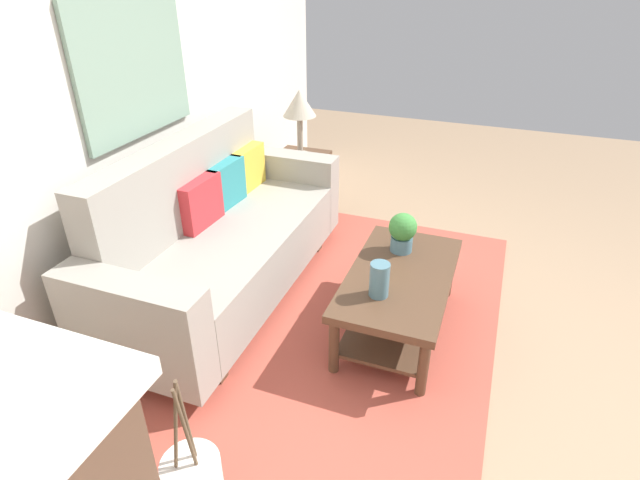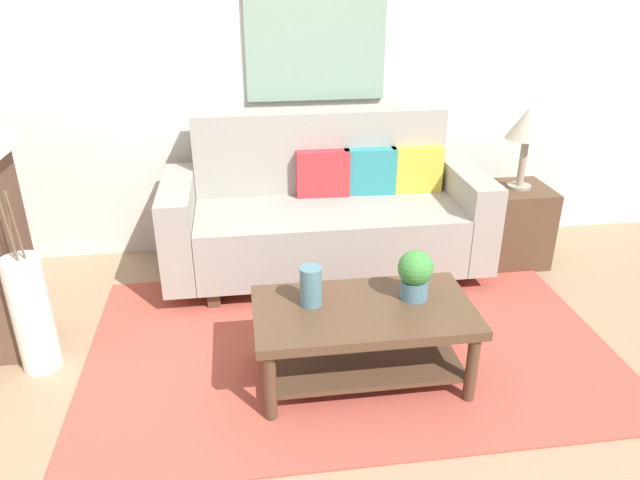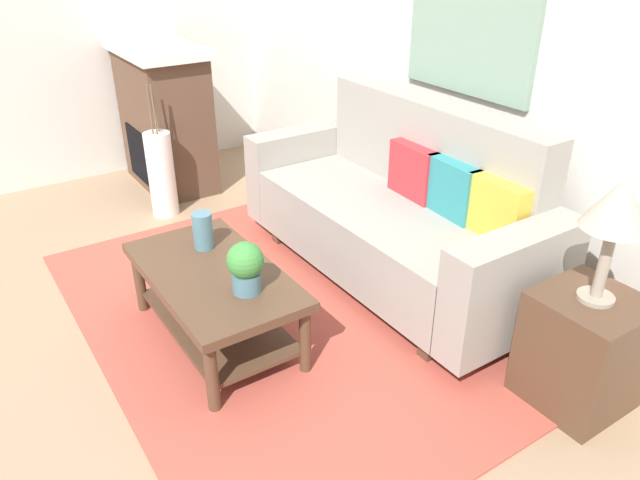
# 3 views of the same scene
# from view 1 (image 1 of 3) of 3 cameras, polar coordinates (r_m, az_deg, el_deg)

# --- Properties ---
(ground_plane) EXTENTS (9.58, 9.58, 0.00)m
(ground_plane) POSITION_cam_1_polar(r_m,az_deg,el_deg) (3.31, 12.06, -10.77)
(ground_plane) COLOR #9E7F60
(wall_back) EXTENTS (5.58, 0.10, 2.70)m
(wall_back) POSITION_cam_1_polar(r_m,az_deg,el_deg) (3.45, -20.67, 15.12)
(wall_back) COLOR silver
(wall_back) RESTS_ON ground_plane
(area_rug) EXTENTS (2.91, 1.81, 0.01)m
(area_rug) POSITION_cam_1_polar(r_m,az_deg,el_deg) (3.37, 3.62, -8.97)
(area_rug) COLOR #B24C3D
(area_rug) RESTS_ON ground_plane
(couch) EXTENTS (2.13, 0.84, 1.08)m
(couch) POSITION_cam_1_polar(r_m,az_deg,el_deg) (3.47, -11.18, 0.08)
(couch) COLOR gray
(couch) RESTS_ON ground_plane
(throw_pillow_crimson) EXTENTS (0.37, 0.14, 0.32)m
(throw_pillow_crimson) POSITION_cam_1_polar(r_m,az_deg,el_deg) (3.42, -13.41, 4.09)
(throw_pillow_crimson) COLOR red
(throw_pillow_crimson) RESTS_ON couch
(throw_pillow_teal) EXTENTS (0.37, 0.14, 0.32)m
(throw_pillow_teal) POSITION_cam_1_polar(r_m,az_deg,el_deg) (3.67, -10.67, 6.19)
(throw_pillow_teal) COLOR teal
(throw_pillow_teal) RESTS_ON couch
(throw_pillow_mustard) EXTENTS (0.37, 0.14, 0.32)m
(throw_pillow_mustard) POSITION_cam_1_polar(r_m,az_deg,el_deg) (3.93, -8.27, 8.01)
(throw_pillow_mustard) COLOR gold
(throw_pillow_mustard) RESTS_ON couch
(coffee_table) EXTENTS (1.10, 0.60, 0.43)m
(coffee_table) POSITION_cam_1_polar(r_m,az_deg,el_deg) (3.14, 8.90, -5.52)
(coffee_table) COLOR #513826
(coffee_table) RESTS_ON ground_plane
(tabletop_vase) EXTENTS (0.11, 0.11, 0.21)m
(tabletop_vase) POSITION_cam_1_polar(r_m,az_deg,el_deg) (2.83, 6.71, -4.47)
(tabletop_vase) COLOR slate
(tabletop_vase) RESTS_ON coffee_table
(potted_plant_tabletop) EXTENTS (0.18, 0.18, 0.26)m
(potted_plant_tabletop) POSITION_cam_1_polar(r_m,az_deg,el_deg) (3.25, 9.28, 0.98)
(potted_plant_tabletop) COLOR slate
(potted_plant_tabletop) RESTS_ON coffee_table
(side_table) EXTENTS (0.44, 0.44, 0.56)m
(side_table) POSITION_cam_1_polar(r_m,az_deg,el_deg) (4.61, -2.15, 6.24)
(side_table) COLOR #513826
(side_table) RESTS_ON ground_plane
(table_lamp) EXTENTS (0.28, 0.28, 0.57)m
(table_lamp) POSITION_cam_1_polar(r_m,az_deg,el_deg) (4.38, -2.33, 14.86)
(table_lamp) COLOR gray
(table_lamp) RESTS_ON side_table
(floor_vase_branch_a) EXTENTS (0.03, 0.02, 0.36)m
(floor_vase_branch_a) POSITION_cam_1_polar(r_m,az_deg,el_deg) (1.74, -14.87, -19.05)
(floor_vase_branch_a) COLOR brown
(floor_vase_branch_a) RESTS_ON floor_vase
(floor_vase_branch_b) EXTENTS (0.04, 0.05, 0.36)m
(floor_vase_branch_b) POSITION_cam_1_polar(r_m,az_deg,el_deg) (1.73, -15.96, -19.51)
(floor_vase_branch_b) COLOR brown
(floor_vase_branch_b) RESTS_ON floor_vase
(floor_vase_branch_c) EXTENTS (0.04, 0.02, 0.36)m
(floor_vase_branch_c) POSITION_cam_1_polar(r_m,az_deg,el_deg) (1.71, -14.94, -19.91)
(floor_vase_branch_c) COLOR brown
(floor_vase_branch_c) RESTS_ON floor_vase
(framed_painting) EXTENTS (0.96, 0.03, 0.81)m
(framed_painting) POSITION_cam_1_polar(r_m,az_deg,el_deg) (3.37, -20.25, 17.74)
(framed_painting) COLOR gray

